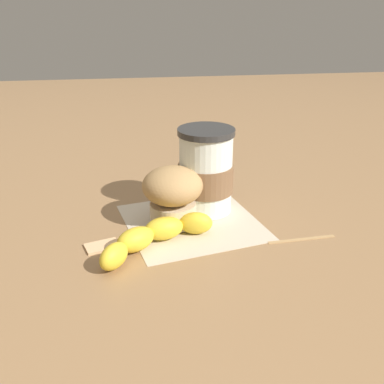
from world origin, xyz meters
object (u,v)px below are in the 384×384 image
coffee_cup (206,172)px  banana (153,236)px  muffin (172,192)px  sugar_packet (102,245)px

coffee_cup → banana: size_ratio=0.81×
coffee_cup → muffin: bearing=-56.6°
muffin → coffee_cup: bearing=123.4°
banana → coffee_cup: bearing=139.0°
coffee_cup → banana: bearing=-41.0°
coffee_cup → sugar_packet: size_ratio=2.94×
coffee_cup → banana: coffee_cup is taller
muffin → banana: muffin is taller
coffee_cup → muffin: size_ratio=1.49×
banana → sugar_packet: size_ratio=3.65×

